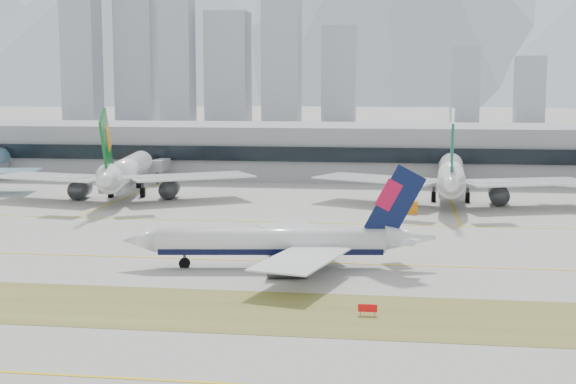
# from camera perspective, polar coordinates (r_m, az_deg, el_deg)

# --- Properties ---
(ground) EXTENTS (3000.00, 3000.00, 0.00)m
(ground) POSITION_cam_1_polar(r_m,az_deg,el_deg) (125.53, -1.41, -4.45)
(ground) COLOR #97958E
(ground) RESTS_ON ground
(apron_markings) EXTENTS (360.00, 122.22, 0.06)m
(apron_markings) POSITION_cam_1_polar(r_m,az_deg,el_deg) (74.78, -8.38, -12.84)
(apron_markings) COLOR brown
(apron_markings) RESTS_ON ground
(taxiing_airliner) EXTENTS (45.25, 39.02, 15.22)m
(taxiing_airliner) POSITION_cam_1_polar(r_m,az_deg,el_deg) (115.58, -0.40, -3.62)
(taxiing_airliner) COLOR white
(taxiing_airliner) RESTS_ON ground
(widebody_eva) EXTENTS (60.99, 60.35, 22.04)m
(widebody_eva) POSITION_cam_1_polar(r_m,az_deg,el_deg) (192.33, -11.48, 1.32)
(widebody_eva) COLOR white
(widebody_eva) RESTS_ON ground
(widebody_cathay) EXTENTS (62.10, 60.81, 22.16)m
(widebody_cathay) POSITION_cam_1_polar(r_m,az_deg,el_deg) (184.36, 11.52, 1.07)
(widebody_cathay) COLOR white
(widebody_cathay) RESTS_ON ground
(terminal) EXTENTS (280.00, 43.10, 15.00)m
(terminal) POSITION_cam_1_polar(r_m,az_deg,el_deg) (237.58, 3.13, 2.99)
(terminal) COLOR gray
(terminal) RESTS_ON ground
(hold_sign_right) EXTENTS (2.20, 0.15, 1.35)m
(hold_sign_right) POSITION_cam_1_polar(r_m,az_deg,el_deg) (92.65, 5.68, -8.23)
(hold_sign_right) COLOR red
(hold_sign_right) RESTS_ON ground
(gse_c) EXTENTS (3.55, 2.00, 2.60)m
(gse_c) POSITION_cam_1_polar(r_m,az_deg,el_deg) (167.25, 8.66, -1.18)
(gse_c) COLOR orange
(gse_c) RESTS_ON ground
(city_skyline) EXTENTS (342.00, 49.80, 140.00)m
(city_skyline) POSITION_cam_1_polar(r_m,az_deg,el_deg) (588.94, -4.49, 9.74)
(city_skyline) COLOR #9AA0AF
(city_skyline) RESTS_ON ground
(mountain_ridge) EXTENTS (2830.00, 1120.00, 470.00)m
(mountain_ridge) POSITION_cam_1_polar(r_m,az_deg,el_deg) (1533.32, 8.70, 13.18)
(mountain_ridge) COLOR #9EA8B7
(mountain_ridge) RESTS_ON ground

